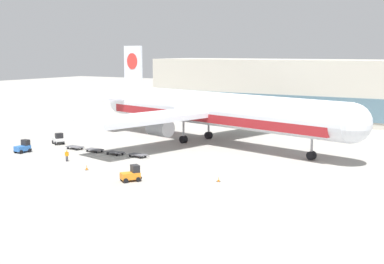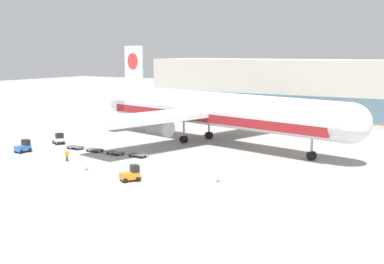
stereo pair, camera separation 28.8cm
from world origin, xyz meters
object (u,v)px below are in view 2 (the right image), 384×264
(baggage_tug_far, at_px, (59,139))
(baggage_dolly_second, at_px, (95,150))
(baggage_dolly_lead, at_px, (75,147))
(baggage_dolly_trail, at_px, (138,155))
(baggage_tug_foreground, at_px, (131,174))
(baggage_tug_mid, at_px, (24,147))
(traffic_cone_near, at_px, (87,167))
(baggage_dolly_third, at_px, (115,152))
(traffic_cone_far, at_px, (218,179))
(ground_crew_near, at_px, (67,155))
(airplane_main, at_px, (210,110))

(baggage_tug_far, distance_m, baggage_dolly_second, 10.47)
(baggage_dolly_lead, xyz_separation_m, baggage_dolly_trail, (12.89, -0.00, 0.00))
(baggage_tug_foreground, relative_size, baggage_dolly_second, 0.75)
(baggage_tug_mid, bearing_deg, baggage_tug_far, 9.09)
(traffic_cone_near, bearing_deg, baggage_tug_foreground, -11.20)
(baggage_tug_mid, relative_size, baggage_dolly_third, 0.68)
(baggage_dolly_third, xyz_separation_m, traffic_cone_near, (3.62, -10.41, -0.03))
(baggage_tug_mid, bearing_deg, traffic_cone_far, -87.41)
(baggage_tug_mid, relative_size, traffic_cone_near, 3.51)
(baggage_dolly_lead, relative_size, ground_crew_near, 2.24)
(traffic_cone_far, bearing_deg, airplane_main, 121.57)
(airplane_main, relative_size, baggage_tug_mid, 22.46)
(baggage_tug_mid, height_order, traffic_cone_far, baggage_tug_mid)
(traffic_cone_far, bearing_deg, baggage_tug_foreground, -150.29)
(baggage_dolly_second, bearing_deg, baggage_tug_foreground, -32.34)
(baggage_tug_far, height_order, baggage_dolly_third, baggage_tug_far)
(baggage_dolly_trail, bearing_deg, baggage_tug_far, 177.21)
(baggage_tug_foreground, xyz_separation_m, baggage_tug_mid, (-26.36, 6.10, 0.00))
(baggage_dolly_third, bearing_deg, traffic_cone_far, -13.71)
(airplane_main, bearing_deg, baggage_dolly_trail, -87.21)
(baggage_dolly_trail, relative_size, traffic_cone_near, 5.17)
(baggage_dolly_lead, bearing_deg, airplane_main, 49.64)
(traffic_cone_near, relative_size, traffic_cone_far, 1.27)
(airplane_main, xyz_separation_m, ground_crew_near, (-10.17, -24.53, -4.87))
(ground_crew_near, bearing_deg, baggage_dolly_third, 38.03)
(traffic_cone_near, bearing_deg, baggage_tug_mid, 166.02)
(airplane_main, relative_size, baggage_dolly_second, 15.27)
(ground_crew_near, bearing_deg, baggage_tug_far, 107.54)
(baggage_tug_mid, bearing_deg, baggage_dolly_trail, -66.76)
(baggage_dolly_second, relative_size, baggage_dolly_trail, 1.00)
(baggage_dolly_third, relative_size, ground_crew_near, 2.24)
(baggage_dolly_second, distance_m, baggage_dolly_trail, 8.49)
(baggage_dolly_trail, bearing_deg, ground_crew_near, -128.04)
(baggage_tug_foreground, distance_m, baggage_dolly_lead, 24.68)
(baggage_tug_far, bearing_deg, baggage_dolly_lead, 8.49)
(baggage_tug_foreground, bearing_deg, ground_crew_near, 107.46)
(baggage_tug_foreground, bearing_deg, airplane_main, 44.20)
(baggage_tug_foreground, bearing_deg, baggage_tug_far, 95.84)
(baggage_tug_far, relative_size, ground_crew_near, 1.69)
(baggage_dolly_third, bearing_deg, ground_crew_near, -106.22)
(baggage_dolly_second, height_order, ground_crew_near, ground_crew_near)
(baggage_tug_foreground, relative_size, baggage_tug_far, 1.00)
(baggage_dolly_third, xyz_separation_m, baggage_dolly_trail, (4.23, 0.22, 0.00))
(baggage_tug_mid, xyz_separation_m, baggage_dolly_trail, (17.92, 6.32, -0.49))
(baggage_tug_far, xyz_separation_m, baggage_dolly_trail, (18.70, -2.09, -0.49))
(baggage_dolly_trail, bearing_deg, traffic_cone_near, -89.68)
(airplane_main, distance_m, baggage_tug_mid, 31.61)
(baggage_tug_mid, bearing_deg, baggage_tug_foreground, -99.22)
(baggage_dolly_second, height_order, traffic_cone_far, traffic_cone_far)
(baggage_tug_foreground, xyz_separation_m, baggage_dolly_third, (-12.67, 12.20, -0.49))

